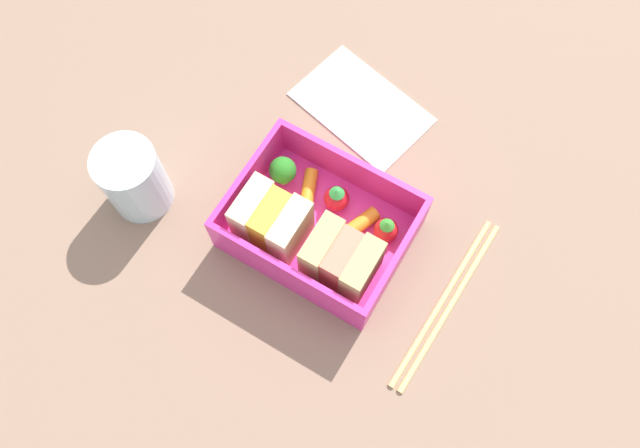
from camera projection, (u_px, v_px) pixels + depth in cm
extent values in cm
cube|color=#856855|center=(320.00, 237.00, 66.02)|extent=(120.00, 120.00, 2.00)
cube|color=#E12F92|center=(320.00, 231.00, 64.53)|extent=(17.56, 13.54, 1.20)
cube|color=#E12F92|center=(286.00, 274.00, 59.65)|extent=(17.56, 0.60, 4.89)
cube|color=#E12F92|center=(352.00, 170.00, 63.75)|extent=(17.56, 0.60, 4.89)
cube|color=#E12F92|center=(396.00, 262.00, 60.11)|extent=(0.60, 12.34, 4.89)
cube|color=#E12F92|center=(248.00, 181.00, 63.29)|extent=(0.60, 12.34, 4.89)
cube|color=tan|center=(361.00, 271.00, 59.17)|extent=(2.20, 5.28, 6.04)
cube|color=#D87259|center=(341.00, 260.00, 59.59)|extent=(2.20, 4.86, 5.56)
cube|color=tan|center=(322.00, 249.00, 60.00)|extent=(2.20, 5.28, 6.04)
cube|color=beige|center=(291.00, 231.00, 60.65)|extent=(2.20, 5.28, 6.04)
cube|color=yellow|center=(272.00, 221.00, 61.07)|extent=(2.20, 4.86, 5.56)
cube|color=beige|center=(253.00, 210.00, 61.48)|extent=(2.20, 5.28, 6.04)
sphere|color=red|center=(386.00, 230.00, 62.61)|extent=(2.49, 2.49, 2.49)
cone|color=#33892D|center=(387.00, 224.00, 61.18)|extent=(1.49, 1.49, 0.60)
cylinder|color=orange|center=(362.00, 223.00, 63.40)|extent=(2.80, 4.00, 1.56)
sphere|color=red|center=(335.00, 198.00, 63.84)|extent=(2.62, 2.62, 2.62)
cone|color=#2B863A|center=(336.00, 191.00, 62.35)|extent=(1.57, 1.57, 0.60)
cylinder|color=orange|center=(308.00, 190.00, 64.84)|extent=(2.99, 4.72, 1.41)
cylinder|color=#8FC468|center=(284.00, 177.00, 65.40)|extent=(1.08, 1.08, 1.37)
sphere|color=#277622|center=(283.00, 170.00, 63.84)|extent=(2.83, 2.83, 2.83)
cylinder|color=tan|center=(453.00, 301.00, 62.04)|extent=(1.61, 20.15, 0.70)
cylinder|color=tan|center=(444.00, 296.00, 62.24)|extent=(1.61, 20.15, 0.70)
cylinder|color=silver|center=(134.00, 179.00, 62.84)|extent=(6.43, 6.43, 8.26)
cube|color=white|center=(361.00, 107.00, 70.54)|extent=(16.43, 12.43, 0.40)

